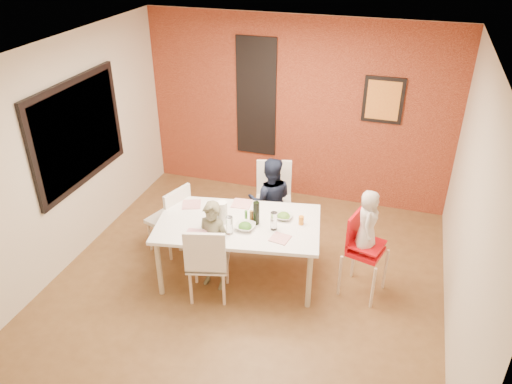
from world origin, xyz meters
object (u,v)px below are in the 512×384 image
(chair_far, at_px, (274,194))
(toddler, at_px, (368,221))
(dining_table, at_px, (238,227))
(chair_left, at_px, (172,216))
(paper_towel_roll, at_px, (222,212))
(wine_bottle, at_px, (256,213))
(chair_near, at_px, (207,260))
(high_chair, at_px, (362,247))
(child_far, at_px, (270,201))
(child_near, at_px, (213,246))

(chair_far, xyz_separation_m, toddler, (1.31, -0.94, 0.40))
(dining_table, xyz_separation_m, toddler, (1.42, 0.16, 0.26))
(toddler, bearing_deg, chair_left, 85.72)
(chair_far, distance_m, paper_towel_roll, 1.24)
(toddler, bearing_deg, wine_bottle, 93.44)
(chair_near, bearing_deg, high_chair, -172.36)
(chair_near, xyz_separation_m, child_far, (0.33, 1.34, 0.06))
(child_far, height_order, toddler, toddler)
(dining_table, bearing_deg, chair_far, 84.18)
(chair_left, height_order, high_chair, high_chair)
(toddler, bearing_deg, child_far, 59.32)
(child_near, relative_size, paper_towel_roll, 4.17)
(child_far, bearing_deg, chair_left, 12.84)
(child_near, height_order, toddler, toddler)
(child_far, height_order, wine_bottle, child_far)
(chair_near, bearing_deg, toddler, -173.05)
(chair_near, relative_size, toddler, 1.33)
(wine_bottle, bearing_deg, child_near, -146.49)
(dining_table, distance_m, chair_far, 1.12)
(dining_table, xyz_separation_m, wine_bottle, (0.20, 0.04, 0.21))
(child_near, bearing_deg, paper_towel_roll, 82.14)
(child_far, height_order, paper_towel_roll, child_far)
(high_chair, bearing_deg, toddler, -100.54)
(child_far, bearing_deg, toddler, 135.47)
(dining_table, bearing_deg, chair_near, -112.11)
(chair_near, height_order, toddler, toddler)
(chair_near, height_order, child_far, child_far)
(chair_near, xyz_separation_m, chair_far, (0.31, 1.59, 0.02))
(wine_bottle, distance_m, paper_towel_roll, 0.39)
(high_chair, height_order, paper_towel_roll, paper_towel_roll)
(dining_table, height_order, high_chair, high_chair)
(chair_left, bearing_deg, chair_far, 146.66)
(chair_far, bearing_deg, wine_bottle, -100.16)
(chair_near, bearing_deg, dining_table, -126.93)
(child_near, distance_m, child_far, 1.16)
(child_far, bearing_deg, chair_far, -100.78)
(child_far, distance_m, toddler, 1.51)
(high_chair, height_order, child_far, child_far)
(chair_left, bearing_deg, wine_bottle, 98.28)
(chair_far, bearing_deg, child_far, -99.63)
(wine_bottle, xyz_separation_m, paper_towel_roll, (-0.38, -0.09, -0.01))
(dining_table, distance_m, paper_towel_roll, 0.27)
(dining_table, height_order, chair_far, chair_far)
(child_far, xyz_separation_m, paper_towel_roll, (-0.31, -0.91, 0.30))
(dining_table, distance_m, toddler, 1.46)
(wine_bottle, bearing_deg, chair_far, 94.87)
(chair_near, height_order, paper_towel_roll, paper_towel_roll)
(chair_near, height_order, chair_left, chair_near)
(dining_table, xyz_separation_m, chair_left, (-0.97, 0.24, -0.18))
(chair_far, xyz_separation_m, child_far, (0.02, -0.25, 0.04))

